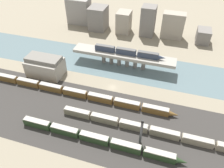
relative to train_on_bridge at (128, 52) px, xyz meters
The scene contains 16 objects.
ground_plane 24.17m from the train_on_bridge, 97.35° to the right, with size 400.00×400.00×0.00m, color gray.
railbed_yard 46.98m from the train_on_bridge, 93.52° to the right, with size 280.00×42.00×0.01m, color #33302D.
river_water 10.40m from the train_on_bridge, behind, with size 320.00×29.76×0.01m, color slate.
bridge 4.42m from the train_on_bridge, behind, with size 61.38×8.85×8.27m.
train_on_bridge is the anchor object (origin of this frame).
train_yard_near 57.44m from the train_on_bridge, 88.62° to the right, with size 70.65×2.73×3.72m.
train_yard_mid 51.42m from the train_on_bridge, 64.05° to the right, with size 84.02×2.61×3.43m.
train_yard_far 42.42m from the train_on_bridge, 126.77° to the right, with size 113.59×2.74×3.59m.
warehouse_building 48.20m from the train_on_bridge, 153.64° to the right, with size 19.71×12.56×11.48m.
signal_tower 54.95m from the train_on_bridge, 70.62° to the right, with size 1.02×1.02×13.42m.
city_block_far_left 72.02m from the train_on_bridge, 136.94° to the left, with size 17.92×10.71×19.86m, color gray.
city_block_left 55.47m from the train_on_bridge, 128.18° to the left, with size 12.70×14.15×17.25m, color slate.
city_block_center 46.22m from the train_on_bridge, 107.76° to the left, with size 9.81×12.03×15.72m, color gray.
city_block_right 44.88m from the train_on_bridge, 85.18° to the left, with size 10.05×10.68×21.45m, color slate.
city_block_far_right 50.44m from the train_on_bridge, 64.56° to the left, with size 15.44×8.42×18.40m, color gray.
city_block_tall 62.52m from the train_on_bridge, 45.83° to the left, with size 9.16×11.85×9.62m, color slate.
Camera 1 is at (25.87, -85.33, 76.78)m, focal length 35.00 mm.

